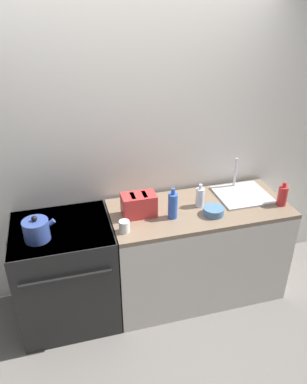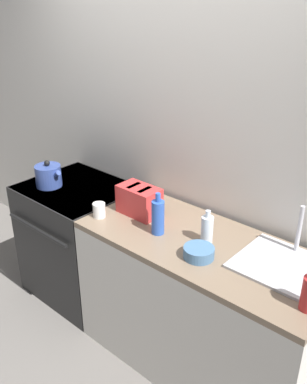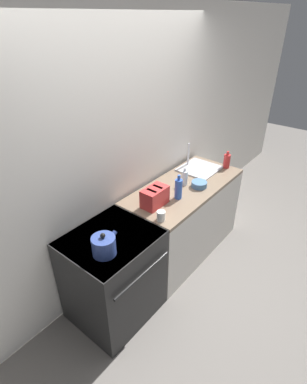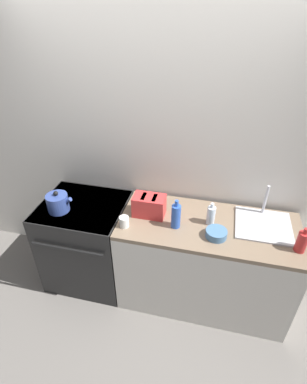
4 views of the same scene
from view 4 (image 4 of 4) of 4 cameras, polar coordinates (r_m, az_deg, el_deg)
name	(u,v)px [view 4 (image 4 of 4)]	position (r m, az deg, el deg)	size (l,w,h in m)	color
ground_plane	(139,312)	(2.98, -2.72, -21.87)	(12.00, 12.00, 0.00)	slate
wall_back	(158,151)	(2.64, 0.77, 7.77)	(8.00, 0.05, 2.60)	silver
stove	(88,241)	(3.00, -12.40, -9.13)	(0.75, 0.70, 0.89)	black
counter_block	(204,262)	(2.79, 9.63, -13.09)	(1.47, 0.66, 0.89)	silver
kettle	(58,203)	(2.68, -17.74, -1.95)	(0.23, 0.18, 0.19)	#33478C
toaster	(149,206)	(2.49, -0.84, -2.61)	(0.26, 0.16, 0.18)	red
sink_tray	(263,224)	(2.59, 20.20, -5.71)	(0.44, 0.41, 0.28)	#B7B7BC
bottle_red	(302,242)	(2.42, 26.42, -8.46)	(0.08, 0.08, 0.21)	#B72828
bottle_blue	(176,216)	(2.37, 4.30, -4.57)	(0.07, 0.07, 0.26)	#2D56B7
bottle_clear	(211,215)	(2.45, 10.89, -4.34)	(0.07, 0.07, 0.20)	silver
cup_white	(124,222)	(2.41, -5.61, -5.66)	(0.08, 0.08, 0.09)	white
bowl	(216,234)	(2.37, 11.87, -7.75)	(0.16, 0.16, 0.06)	teal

